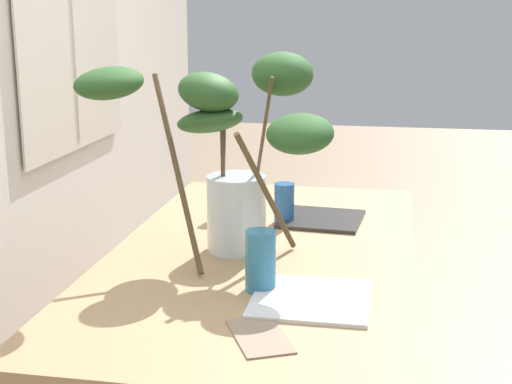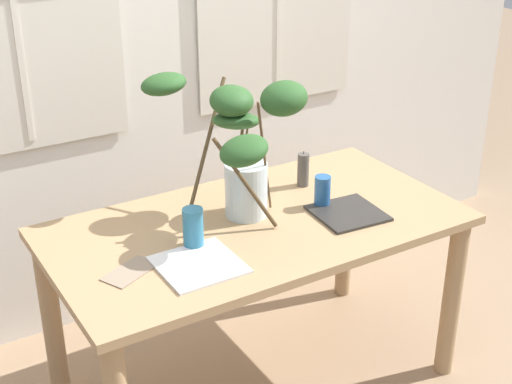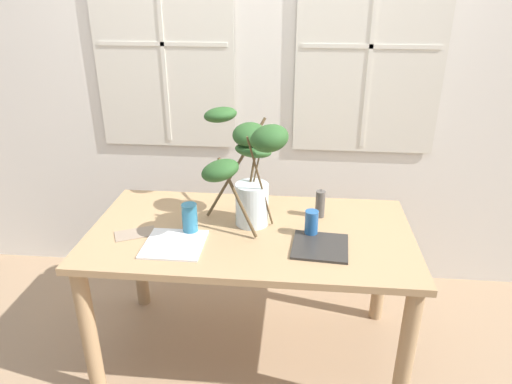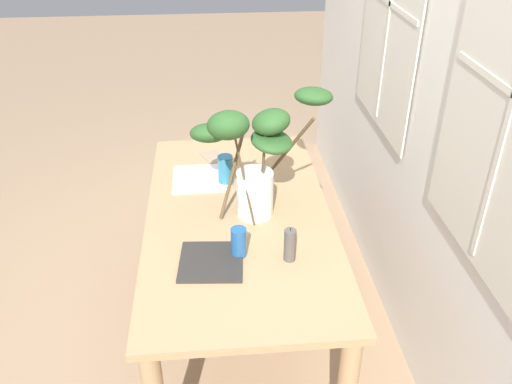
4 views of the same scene
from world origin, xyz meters
TOP-DOWN VIEW (x-y plane):
  - ground at (0.00, 0.00)m, footprint 14.00×14.00m
  - back_wall_with_windows at (-0.00, 0.85)m, footprint 4.26×0.14m
  - dining_table at (0.00, 0.00)m, footprint 1.55×0.82m
  - vase_with_branches at (-0.02, 0.08)m, footprint 0.53×0.70m
  - drinking_glass_blue_left at (-0.28, -0.05)m, footprint 0.07×0.07m
  - drinking_glass_blue_right at (0.29, -0.02)m, footprint 0.06×0.06m
  - plate_square_left at (-0.33, -0.17)m, footprint 0.27×0.27m
  - plate_square_right at (0.33, -0.13)m, footprint 0.27×0.27m
  - napkin_folded at (-0.54, -0.09)m, footprint 0.21×0.17m
  - pillar_candle at (0.34, 0.18)m, footprint 0.05×0.05m

SIDE VIEW (x-z plane):
  - ground at x=0.00m, z-range 0.00..0.00m
  - dining_table at x=0.00m, z-range 0.25..1.00m
  - napkin_folded at x=-0.54m, z-range 0.74..0.75m
  - plate_square_left at x=-0.33m, z-range 0.74..0.75m
  - plate_square_right at x=0.33m, z-range 0.74..0.76m
  - drinking_glass_blue_right at x=0.29m, z-range 0.74..0.87m
  - pillar_candle at x=0.34m, z-range 0.74..0.89m
  - drinking_glass_blue_left at x=-0.28m, z-range 0.74..0.89m
  - vase_with_branches at x=-0.02m, z-range 0.77..1.33m
  - back_wall_with_windows at x=0.00m, z-range 0.00..3.09m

